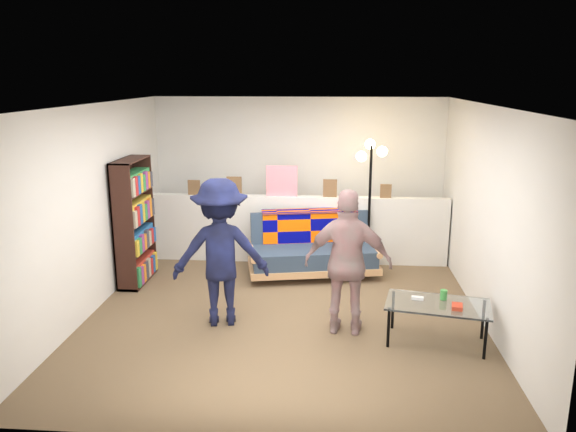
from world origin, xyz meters
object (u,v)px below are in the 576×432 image
Objects in this scene: coffee_table at (438,306)px; person_right at (348,263)px; futon_sofa at (314,250)px; floor_lamp at (370,178)px; person_left at (221,252)px; bookshelf at (134,226)px.

person_right is at bearing 168.62° from coffee_table.
person_right is (0.42, -1.82, 0.44)m from futon_sofa.
coffee_table is 0.72× the size of person_right.
floor_lamp reaches higher than person_left.
bookshelf is (-2.37, -0.47, 0.42)m from futon_sofa.
person_left is (-0.97, -1.67, 0.47)m from futon_sofa.
person_left is (1.40, -1.20, 0.05)m from bookshelf.
coffee_table is at bearing -76.36° from floor_lamp.
futon_sofa is at bearing 124.03° from coffee_table.
person_left is 1.04× the size of person_right.
floor_lamp is (-0.58, 2.38, 0.90)m from coffee_table.
futon_sofa is 1.14× the size of bookshelf.
floor_lamp is 1.12× the size of person_left.
futon_sofa is at bearing -130.95° from person_left.
futon_sofa is 2.42m from coffee_table.
coffee_table is 0.69× the size of person_left.
bookshelf is at bearing 157.63° from coffee_table.
person_left reaches higher than person_right.
person_left is at bearing -120.06° from futon_sofa.
futon_sofa is 1.67× the size of coffee_table.
floor_lamp reaches higher than coffee_table.
futon_sofa is at bearing -71.19° from person_right.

